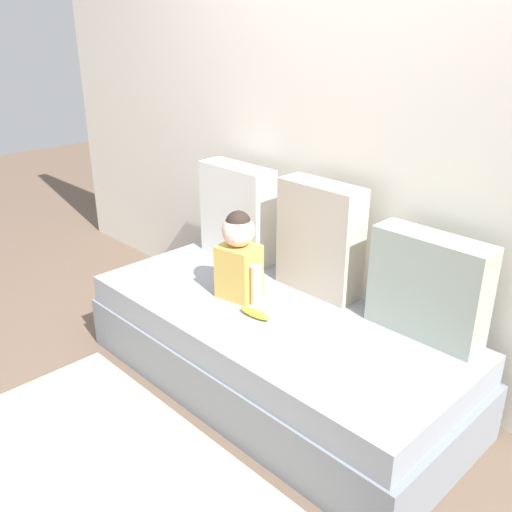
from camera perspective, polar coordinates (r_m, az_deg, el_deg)
ground_plane at (r=2.94m, az=1.60°, el=-12.82°), size 12.00×12.00×0.00m
back_wall at (r=2.86m, az=9.92°, el=12.34°), size 5.15×0.10×2.41m
couch at (r=2.82m, az=1.65°, el=-9.38°), size 1.95×0.86×0.42m
throw_pillow_left at (r=3.21m, az=-1.90°, el=4.41°), size 0.47×0.16×0.54m
throw_pillow_center at (r=2.82m, az=6.45°, el=1.78°), size 0.44×0.16×0.56m
throw_pillow_right at (r=2.53m, az=16.95°, el=-2.93°), size 0.51×0.16×0.46m
toddler at (r=2.76m, az=-1.76°, el=0.07°), size 0.30×0.19×0.45m
banana at (r=2.65m, az=-0.11°, el=-5.79°), size 0.17×0.06×0.04m
floor_rug at (r=2.49m, az=-15.54°, el=-21.63°), size 1.75×1.00×0.01m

